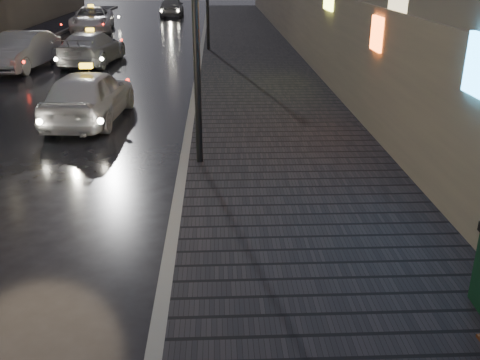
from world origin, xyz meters
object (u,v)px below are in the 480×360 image
object	(u,v)px
car_left_mid	(22,51)
car_far	(172,7)
taxi_near	(89,95)
taxi_mid	(92,48)
lamp_near	(195,1)
taxi_far	(92,19)

from	to	relation	value
car_left_mid	car_far	world-z (taller)	car_far
taxi_near	taxi_mid	world-z (taller)	taxi_near
lamp_near	taxi_mid	size ratio (longest dim) A/B	1.10
taxi_far	taxi_mid	bearing A→B (deg)	-85.25
lamp_near	car_far	distance (m)	34.83
taxi_near	car_far	size ratio (longest dim) A/B	0.98
car_left_mid	car_far	size ratio (longest dim) A/B	1.02
car_left_mid	taxi_mid	bearing A→B (deg)	31.01
lamp_near	taxi_far	size ratio (longest dim) A/B	0.98
taxi_far	car_far	xyz separation A→B (m)	(4.38, 9.55, 0.01)
lamp_near	taxi_near	world-z (taller)	lamp_near
taxi_near	car_far	world-z (taller)	car_far
lamp_near	taxi_mid	distance (m)	14.25
taxi_far	car_far	size ratio (longest dim) A/B	1.21
car_left_mid	taxi_mid	xyz separation A→B (m)	(2.63, 1.14, -0.06)
taxi_near	taxi_far	world-z (taller)	taxi_far
car_left_mid	car_far	xyz separation A→B (m)	(4.50, 22.69, 0.01)
car_left_mid	car_far	bearing A→B (deg)	86.46
car_left_mid	taxi_near	bearing A→B (deg)	-53.02
taxi_near	car_far	distance (m)	30.73
taxi_mid	car_far	bearing A→B (deg)	-88.78
taxi_near	taxi_mid	xyz separation A→B (m)	(-1.88, 9.18, -0.05)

